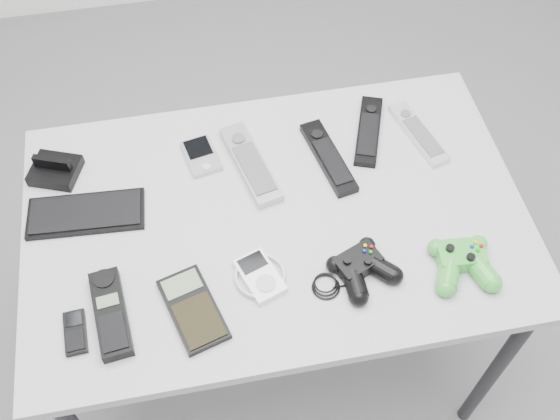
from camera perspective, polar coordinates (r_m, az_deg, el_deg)
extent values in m
plane|color=slate|center=(1.93, -1.33, -14.09)|extent=(3.50, 3.50, 0.00)
cube|color=gray|center=(1.36, -0.35, -0.74)|extent=(1.03, 0.66, 0.03)
cylinder|color=black|center=(1.66, 18.27, -13.04)|extent=(0.03, 0.03, 0.66)
cylinder|color=black|center=(1.83, -16.59, -1.80)|extent=(0.03, 0.03, 0.66)
cylinder|color=black|center=(1.90, 12.17, 2.58)|extent=(0.03, 0.03, 0.66)
cube|color=black|center=(1.40, -16.54, -0.28)|extent=(0.24, 0.12, 0.01)
cube|color=black|center=(1.47, -19.11, 3.60)|extent=(0.12, 0.11, 0.05)
cube|color=#A1A1A8|center=(1.45, -6.88, 4.72)|extent=(0.08, 0.11, 0.02)
cube|color=#A1A1A8|center=(1.42, -2.59, 4.09)|extent=(0.11, 0.23, 0.03)
cube|color=black|center=(1.43, 4.24, 4.64)|extent=(0.09, 0.21, 0.02)
cube|color=black|center=(1.49, 7.72, 6.88)|extent=(0.11, 0.20, 0.02)
cube|color=silver|center=(1.51, 11.96, 6.58)|extent=(0.09, 0.20, 0.02)
cube|color=black|center=(1.27, -17.40, -10.12)|extent=(0.04, 0.09, 0.01)
cube|color=black|center=(1.26, -14.53, -8.69)|extent=(0.08, 0.18, 0.03)
cube|color=black|center=(1.24, -7.58, -8.52)|extent=(0.13, 0.18, 0.02)
cube|color=white|center=(1.26, -1.76, -5.74)|extent=(0.13, 0.13, 0.02)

